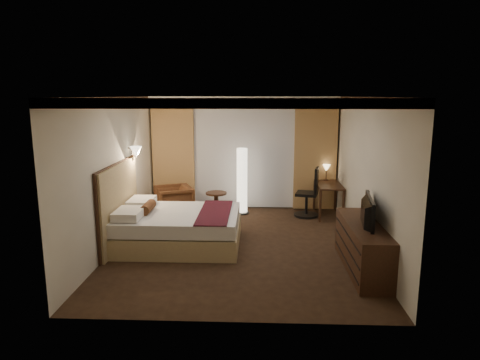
{
  "coord_description": "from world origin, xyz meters",
  "views": [
    {
      "loc": [
        0.33,
        -7.53,
        2.73
      ],
      "look_at": [
        0.0,
        0.4,
        1.15
      ],
      "focal_mm": 32.0,
      "sensor_mm": 36.0,
      "label": 1
    }
  ],
  "objects_px": {
    "armchair": "(173,200)",
    "side_table": "(216,204)",
    "bed": "(180,228)",
    "office_chair": "(307,192)",
    "dresser": "(362,247)",
    "television": "(363,205)",
    "desk": "(328,200)",
    "floor_lamp": "(242,181)"
  },
  "relations": [
    {
      "from": "armchair",
      "to": "office_chair",
      "type": "xyz_separation_m",
      "value": [
        3.01,
        0.22,
        0.17
      ]
    },
    {
      "from": "desk",
      "to": "bed",
      "type": "bearing_deg",
      "value": -145.76
    },
    {
      "from": "floor_lamp",
      "to": "dresser",
      "type": "relative_size",
      "value": 0.8
    },
    {
      "from": "floor_lamp",
      "to": "television",
      "type": "distance_m",
      "value": 3.79
    },
    {
      "from": "desk",
      "to": "floor_lamp",
      "type": "bearing_deg",
      "value": 176.25
    },
    {
      "from": "bed",
      "to": "armchair",
      "type": "bearing_deg",
      "value": 104.53
    },
    {
      "from": "desk",
      "to": "office_chair",
      "type": "bearing_deg",
      "value": -174.27
    },
    {
      "from": "floor_lamp",
      "to": "television",
      "type": "relative_size",
      "value": 1.51
    },
    {
      "from": "armchair",
      "to": "dresser",
      "type": "bearing_deg",
      "value": 29.06
    },
    {
      "from": "desk",
      "to": "side_table",
      "type": "bearing_deg",
      "value": -179.46
    },
    {
      "from": "bed",
      "to": "office_chair",
      "type": "height_order",
      "value": "office_chair"
    },
    {
      "from": "television",
      "to": "bed",
      "type": "bearing_deg",
      "value": 80.43
    },
    {
      "from": "floor_lamp",
      "to": "television",
      "type": "xyz_separation_m",
      "value": [
        2.0,
        -3.21,
        0.28
      ]
    },
    {
      "from": "dresser",
      "to": "television",
      "type": "relative_size",
      "value": 1.89
    },
    {
      "from": "armchair",
      "to": "television",
      "type": "relative_size",
      "value": 0.78
    },
    {
      "from": "armchair",
      "to": "dresser",
      "type": "relative_size",
      "value": 0.41
    },
    {
      "from": "desk",
      "to": "armchair",
      "type": "bearing_deg",
      "value": -175.53
    },
    {
      "from": "office_chair",
      "to": "dresser",
      "type": "bearing_deg",
      "value": -66.0
    },
    {
      "from": "television",
      "to": "armchair",
      "type": "bearing_deg",
      "value": 60.13
    },
    {
      "from": "desk",
      "to": "television",
      "type": "distance_m",
      "value": 3.15
    },
    {
      "from": "television",
      "to": "desk",
      "type": "bearing_deg",
      "value": 8.91
    },
    {
      "from": "floor_lamp",
      "to": "television",
      "type": "bearing_deg",
      "value": -58.07
    },
    {
      "from": "desk",
      "to": "dresser",
      "type": "height_order",
      "value": "dresser"
    },
    {
      "from": "floor_lamp",
      "to": "desk",
      "type": "bearing_deg",
      "value": -3.75
    },
    {
      "from": "side_table",
      "to": "floor_lamp",
      "type": "height_order",
      "value": "floor_lamp"
    },
    {
      "from": "bed",
      "to": "desk",
      "type": "height_order",
      "value": "desk"
    },
    {
      "from": "bed",
      "to": "desk",
      "type": "xyz_separation_m",
      "value": [
        3.05,
        2.07,
        0.05
      ]
    },
    {
      "from": "floor_lamp",
      "to": "office_chair",
      "type": "distance_m",
      "value": 1.5
    },
    {
      "from": "office_chair",
      "to": "floor_lamp",
      "type": "bearing_deg",
      "value": -173.19
    },
    {
      "from": "armchair",
      "to": "office_chair",
      "type": "relative_size",
      "value": 0.7
    },
    {
      "from": "bed",
      "to": "office_chair",
      "type": "distance_m",
      "value": 3.26
    },
    {
      "from": "side_table",
      "to": "floor_lamp",
      "type": "xyz_separation_m",
      "value": [
        0.59,
        0.15,
        0.51
      ]
    },
    {
      "from": "bed",
      "to": "desk",
      "type": "distance_m",
      "value": 3.68
    },
    {
      "from": "armchair",
      "to": "floor_lamp",
      "type": "distance_m",
      "value": 1.63
    },
    {
      "from": "floor_lamp",
      "to": "office_chair",
      "type": "xyz_separation_m",
      "value": [
        1.48,
        -0.18,
        -0.2
      ]
    },
    {
      "from": "bed",
      "to": "television",
      "type": "distance_m",
      "value": 3.31
    },
    {
      "from": "office_chair",
      "to": "dresser",
      "type": "xyz_separation_m",
      "value": [
        0.55,
        -3.03,
        -0.19
      ]
    },
    {
      "from": "armchair",
      "to": "dresser",
      "type": "distance_m",
      "value": 4.53
    },
    {
      "from": "dresser",
      "to": "bed",
      "type": "bearing_deg",
      "value": 162.05
    },
    {
      "from": "desk",
      "to": "office_chair",
      "type": "relative_size",
      "value": 0.97
    },
    {
      "from": "armchair",
      "to": "side_table",
      "type": "xyz_separation_m",
      "value": [
        0.95,
        0.25,
        -0.13
      ]
    },
    {
      "from": "dresser",
      "to": "armchair",
      "type": "bearing_deg",
      "value": 141.82
    }
  ]
}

